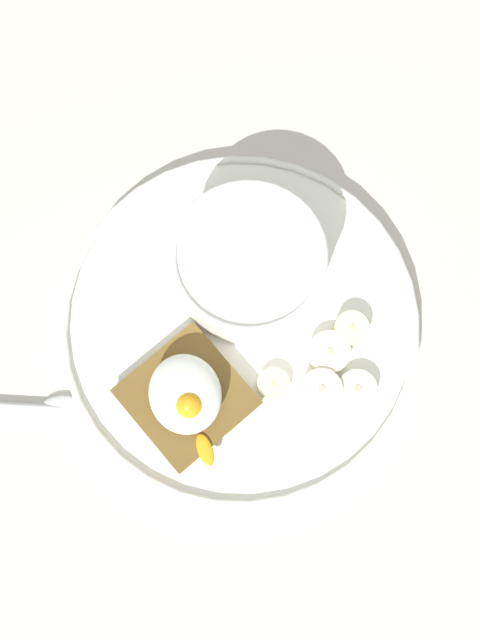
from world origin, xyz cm
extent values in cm
cube|color=beige|center=(0.00, 0.00, 1.00)|extent=(120.00, 120.00, 2.00)
cylinder|color=white|center=(0.00, 0.00, 2.50)|extent=(29.54, 29.54, 1.00)
torus|color=white|center=(0.00, 0.00, 3.30)|extent=(29.34, 29.34, 0.60)
cylinder|color=white|center=(-4.10, 1.75, 5.69)|extent=(12.11, 12.11, 5.38)
torus|color=white|center=(-4.10, 1.75, 8.38)|extent=(12.31, 12.31, 0.60)
cylinder|color=white|center=(-4.10, 1.75, 5.38)|extent=(10.71, 10.71, 4.36)
ellipsoid|color=white|center=(-4.10, 1.75, 7.36)|extent=(10.18, 10.18, 1.20)
ellipsoid|color=#9D6D3F|center=(-3.46, 1.24, 7.66)|extent=(1.63, 1.57, 0.59)
ellipsoid|color=#CCB591|center=(-0.90, 1.08, 7.69)|extent=(1.71, 1.29, 0.66)
ellipsoid|color=#CBB88E|center=(-6.29, 2.85, 7.75)|extent=(1.40, 1.97, 0.79)
ellipsoid|color=#8C6047|center=(-4.90, 1.95, 7.74)|extent=(2.03, 2.05, 0.75)
ellipsoid|color=tan|center=(-4.28, 1.88, 7.65)|extent=(1.03, 1.44, 0.57)
cube|color=brown|center=(4.78, -5.63, 4.20)|extent=(11.53, 11.53, 0.30)
cube|color=olive|center=(4.78, -5.63, 3.65)|extent=(11.31, 11.31, 1.30)
ellipsoid|color=white|center=(4.78, -5.63, 5.83)|extent=(6.33, 5.65, 3.06)
sphere|color=orange|center=(5.78, -5.53, 6.59)|extent=(2.30, 2.30, 2.30)
ellipsoid|color=orange|center=(9.23, -5.19, 4.50)|extent=(2.72, 1.45, 0.36)
cylinder|color=beige|center=(6.87, 4.94, 3.68)|extent=(3.69, 3.64, 1.44)
cylinder|color=#BDAD93|center=(6.87, 4.94, 4.32)|extent=(0.66, 0.66, 0.15)
cylinder|color=beige|center=(4.10, 6.35, 3.52)|extent=(4.89, 4.89, 1.06)
cylinder|color=#B6B290|center=(4.10, 6.35, 4.04)|extent=(0.88, 0.88, 0.13)
cylinder|color=beige|center=(5.43, 1.38, 3.41)|extent=(3.11, 3.11, 0.83)
cylinder|color=tan|center=(5.43, 1.38, 3.81)|extent=(0.56, 0.56, 0.13)
cylinder|color=beige|center=(2.65, 8.64, 3.63)|extent=(3.09, 3.05, 1.30)
cylinder|color=#B9B486|center=(2.65, 8.64, 4.23)|extent=(0.55, 0.55, 0.14)
cylinder|color=beige|center=(7.55, 7.74, 3.55)|extent=(4.17, 4.14, 1.21)
cylinder|color=#B7AF94|center=(7.55, 7.74, 4.06)|extent=(0.75, 0.74, 0.16)
ellipsoid|color=silver|center=(3.07, -15.62, 2.40)|extent=(3.38, 4.16, 0.70)
camera|label=1|loc=(14.33, -3.70, 74.33)|focal=50.00mm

